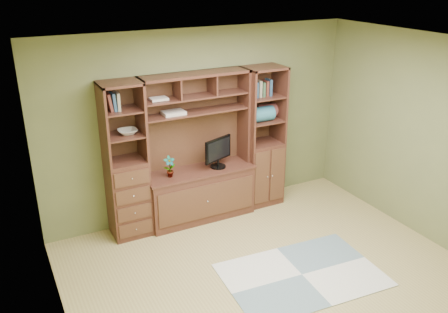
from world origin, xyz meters
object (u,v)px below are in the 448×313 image
right_tower (262,137)px  monitor (218,147)px  left_tower (126,162)px  center_hutch (199,150)px

right_tower → monitor: 0.76m
right_tower → monitor: size_ratio=3.48×
right_tower → monitor: (-0.75, -0.07, -0.00)m
right_tower → monitor: right_tower is taller
left_tower → right_tower: size_ratio=1.00×
left_tower → center_hutch: bearing=-2.3°
center_hutch → right_tower: bearing=2.2°
center_hutch → monitor: bearing=-7.4°
right_tower → center_hutch: bearing=-177.8°
left_tower → right_tower: (2.02, 0.00, 0.00)m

